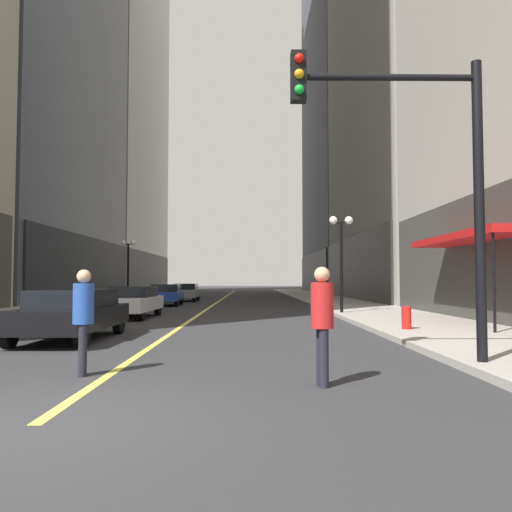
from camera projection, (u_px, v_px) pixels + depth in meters
ground_plane at (221, 300)px, 40.43m from camera, size 200.00×200.00×0.00m
sidewalk_left at (117, 299)px, 40.34m from camera, size 4.50×78.00×0.15m
sidewalk_right at (324, 299)px, 40.53m from camera, size 4.50×78.00×0.15m
lane_centre_stripe at (221, 300)px, 40.43m from camera, size 0.16×70.00×0.01m
building_left_far at (109, 10)px, 67.00m from camera, size 11.89×26.00×74.95m
building_right_far at (372, 114)px, 66.74m from camera, size 15.94×26.00×47.10m
storefront_awning_right at (467, 238)px, 17.13m from camera, size 1.60×6.84×3.12m
car_black at (71, 312)px, 13.36m from camera, size 1.99×4.54×1.32m
car_white at (133, 301)px, 21.13m from camera, size 1.85×4.51×1.32m
car_blue at (166, 294)px, 31.49m from camera, size 1.97×4.12×1.32m
car_grey at (185, 292)px, 38.05m from camera, size 1.91×4.49×1.32m
pedestrian_in_red_jacket at (322, 316)px, 7.52m from camera, size 0.38×0.38×1.77m
pedestrian_in_blue_hoodie at (83, 313)px, 8.38m from camera, size 0.43×0.43×1.75m
traffic_light_near_right at (420, 158)px, 8.99m from camera, size 3.43×0.35×5.65m
street_lamp_left_far at (128, 257)px, 36.22m from camera, size 1.06×0.36×4.43m
street_lamp_right_mid at (341, 242)px, 22.57m from camera, size 1.06×0.36×4.43m
fire_hydrant_right at (406, 320)px, 14.75m from camera, size 0.28×0.28×0.80m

